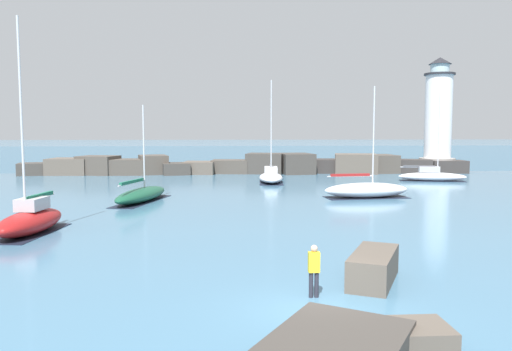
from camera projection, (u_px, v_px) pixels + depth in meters
ground_plane at (318, 312)px, 14.71m from camera, size 600.00×600.00×0.00m
open_sea_beyond at (233, 153)px, 122.66m from camera, size 400.00×116.00×0.01m
breakwater_jetty at (246, 165)px, 62.85m from camera, size 56.26×6.18×2.52m
lighthouse at (438, 122)px, 65.21m from camera, size 4.60×4.60×14.86m
foreground_rocks at (359, 316)px, 13.17m from camera, size 6.24×10.42×1.07m
sailboat_moored_0 at (366, 190)px, 40.03m from camera, size 7.17×3.16×8.87m
sailboat_moored_1 at (271, 176)px, 52.32m from camera, size 2.96×7.52×10.53m
sailboat_moored_2 at (30, 220)px, 25.97m from camera, size 2.79×5.96×11.02m
sailboat_moored_4 at (141, 195)px, 37.74m from camera, size 3.95×8.10×7.31m
sailboat_moored_5 at (432, 176)px, 53.30m from camera, size 7.23×3.27×9.35m
person_on_rocks at (314, 268)px, 15.91m from camera, size 0.36×0.22×1.71m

